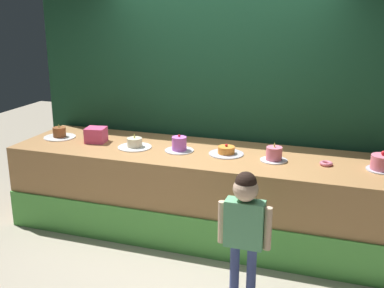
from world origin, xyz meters
TOP-DOWN VIEW (x-y plane):
  - ground_plane at (0.00, 0.00)m, footprint 12.00×12.00m
  - stage_platform at (0.00, 0.52)m, footprint 3.98×1.06m
  - curtain_backdrop at (0.00, 1.14)m, footprint 4.36×0.08m
  - child_figure at (0.68, -0.55)m, footprint 0.43×0.20m
  - pink_box at (-1.21, 0.50)m, footprint 0.24×0.22m
  - donut at (1.21, 0.50)m, footprint 0.12×0.12m
  - cake_far_left at (-1.69, 0.53)m, footprint 0.35×0.35m
  - cake_left at (-0.73, 0.45)m, footprint 0.35×0.35m
  - cake_center_left at (-0.24, 0.48)m, footprint 0.30×0.30m
  - cake_center_right at (0.24, 0.53)m, footprint 0.35×0.35m
  - cake_right at (0.73, 0.48)m, footprint 0.26×0.26m
  - cake_far_right at (1.69, 0.52)m, footprint 0.27×0.27m

SIDE VIEW (x-z plane):
  - ground_plane at x=0.00m, z-range 0.00..0.00m
  - stage_platform at x=0.00m, z-range 0.00..0.87m
  - child_figure at x=0.68m, z-range 0.16..1.26m
  - donut at x=1.21m, z-range 0.88..0.91m
  - cake_center_right at x=0.24m, z-range 0.85..0.96m
  - cake_left at x=-0.73m, z-range 0.84..0.99m
  - cake_far_left at x=-1.69m, z-range 0.84..1.00m
  - cake_right at x=0.73m, z-range 0.84..1.03m
  - cake_center_left at x=-0.24m, z-range 0.85..1.03m
  - cake_far_right at x=1.69m, z-range 0.85..1.04m
  - pink_box at x=-1.21m, z-range 0.88..1.04m
  - curtain_backdrop at x=0.00m, z-range 0.00..2.74m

